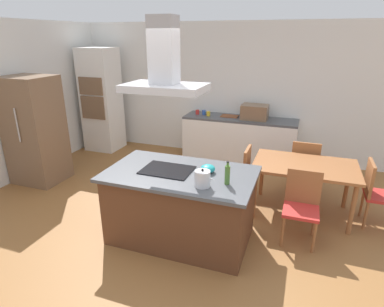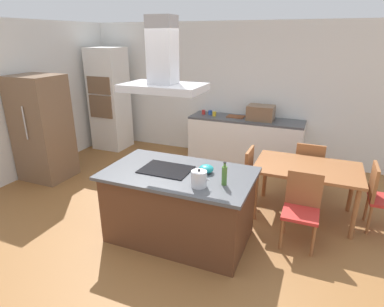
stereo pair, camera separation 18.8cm
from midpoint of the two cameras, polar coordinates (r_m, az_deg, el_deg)
name	(u,v)px [view 1 (the left image)]	position (r m, az deg, el deg)	size (l,w,h in m)	color
ground	(213,187)	(5.47, 2.85, -6.06)	(16.00, 16.00, 0.00)	#936033
wall_back	(239,92)	(6.69, 7.51, 10.85)	(7.20, 0.10, 2.70)	white
wall_left	(19,101)	(6.50, -29.26, 8.19)	(0.10, 8.80, 2.70)	white
kitchen_island	(181,205)	(4.01, -3.39, -9.23)	(1.78, 1.06, 0.90)	#59331E
cooktop	(167,170)	(3.88, -5.83, -2.95)	(0.60, 0.44, 0.01)	black
tea_kettle	(202,179)	(3.43, 0.31, -4.52)	(0.22, 0.17, 0.20)	silver
olive_oil_bottle	(227,175)	(3.48, 4.79, -3.77)	(0.06, 0.06, 0.27)	#47722D
mixing_bowl	(208,169)	(3.79, 1.40, -2.72)	(0.18, 0.18, 0.10)	teal
back_counter	(239,140)	(6.52, 7.55, 2.46)	(2.22, 0.62, 0.90)	white
countertop_microwave	(255,112)	(6.32, 10.27, 7.28)	(0.50, 0.38, 0.28)	brown
coffee_mug_red	(197,112)	(6.65, 0.16, 7.40)	(0.08, 0.08, 0.09)	red
coffee_mug_blue	(204,112)	(6.62, 1.32, 7.34)	(0.08, 0.08, 0.09)	#2D56B2
coffee_mug_yellow	(208,114)	(6.51, 2.10, 7.11)	(0.08, 0.08, 0.09)	gold
cutting_board	(230,116)	(6.49, 5.91, 6.65)	(0.34, 0.24, 0.02)	brown
wall_oven_stack	(102,100)	(7.38, -16.55, 9.10)	(0.70, 0.66, 2.20)	white
refrigerator	(35,130)	(6.12, -27.02, 3.68)	(0.80, 0.73, 1.82)	brown
dining_table	(305,170)	(4.70, 18.39, -2.80)	(1.40, 0.90, 0.75)	#995B33
chair_facing_island	(302,202)	(4.17, 17.77, -8.23)	(0.42, 0.42, 0.89)	red
chair_at_left_end	(239,171)	(4.85, 7.36, -3.21)	(0.42, 0.42, 0.89)	red
chair_facing_back_wall	(304,164)	(5.38, 18.49, -1.72)	(0.42, 0.42, 0.89)	red
chair_at_right_end	(376,190)	(4.86, 29.02, -5.74)	(0.42, 0.42, 0.89)	red
range_hood	(164,68)	(3.58, -6.53, 14.93)	(0.90, 0.55, 0.78)	#ADADB2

